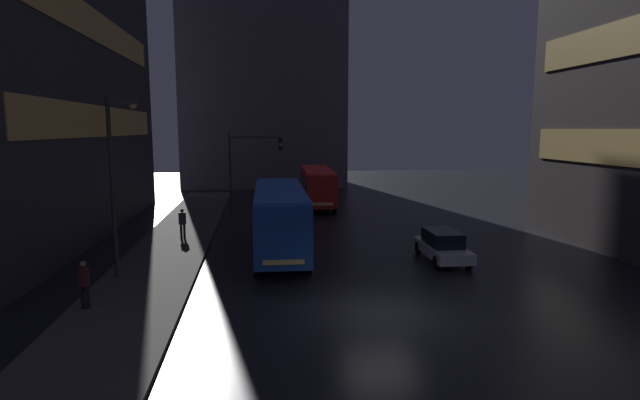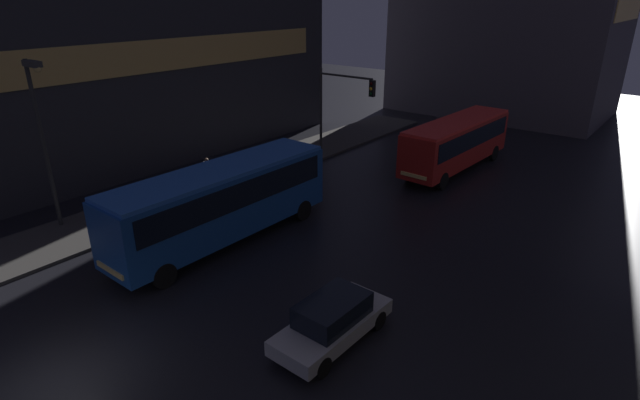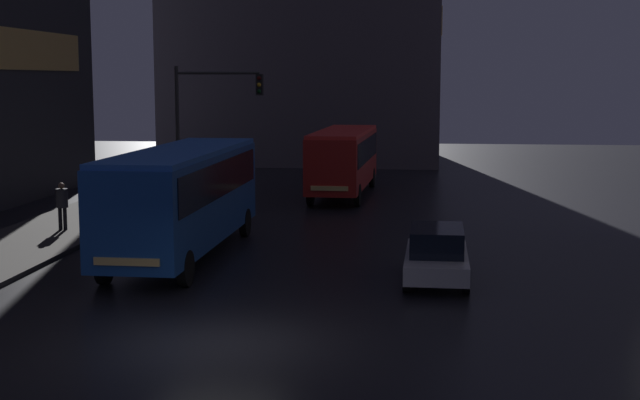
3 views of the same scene
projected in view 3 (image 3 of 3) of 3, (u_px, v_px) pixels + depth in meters
The scene contains 7 objects.
ground_plane at pixel (219, 344), 18.99m from camera, with size 120.00×120.00×0.00m, color black.
sidewalk_left at pixel (21, 245), 29.80m from camera, with size 4.00×48.00×0.15m.
bus_near at pixel (183, 191), 27.97m from camera, with size 2.70×10.77×3.44m.
bus_far at pixel (344, 155), 42.83m from camera, with size 2.74×9.97×3.17m.
car_taxi at pixel (437, 254), 24.83m from camera, with size 1.83×4.33×1.51m.
pedestrian_near at pixel (62, 201), 32.29m from camera, with size 0.48×0.48×1.73m.
traffic_light_main at pixel (208, 111), 38.43m from camera, with size 3.86×0.35×6.16m.
Camera 3 is at (4.14, -18.06, 5.62)m, focal length 50.00 mm.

